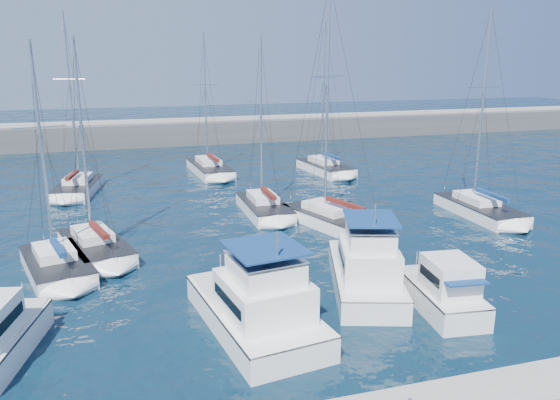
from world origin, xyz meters
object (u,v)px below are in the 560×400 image
object	(u,v)px
motor_yacht_port_inner	(258,308)
sailboat_mid_e	(479,209)
motor_yacht_stbd_outer	(444,293)
motor_yacht_stbd_inner	(366,271)
sailboat_mid_c	(264,207)
sailboat_back_a	(77,187)
sailboat_mid_b	(95,247)
sailboat_mid_d	(332,218)
sailboat_back_c	(325,167)
sailboat_back_b	(210,168)
sailboat_mid_a	(57,265)

from	to	relation	value
motor_yacht_port_inner	sailboat_mid_e	world-z (taller)	sailboat_mid_e
motor_yacht_stbd_outer	sailboat_mid_e	world-z (taller)	sailboat_mid_e
motor_yacht_stbd_inner	sailboat_mid_c	bearing A→B (deg)	112.76
sailboat_back_a	sailboat_mid_e	bearing A→B (deg)	-17.69
sailboat_mid_b	sailboat_mid_d	world-z (taller)	sailboat_mid_d
sailboat_mid_c	sailboat_back_c	xyz separation A→B (m)	(10.14, 13.11, 0.01)
sailboat_back_b	sailboat_mid_d	bearing A→B (deg)	-79.58
sailboat_mid_a	sailboat_mid_b	distance (m)	3.32
motor_yacht_port_inner	sailboat_mid_c	size ratio (longest dim) A/B	0.66
motor_yacht_stbd_inner	sailboat_back_b	size ratio (longest dim) A/B	0.62
sailboat_mid_a	sailboat_back_c	distance (m)	32.63
motor_yacht_stbd_inner	sailboat_mid_d	world-z (taller)	sailboat_mid_d
motor_yacht_port_inner	sailboat_back_c	size ratio (longest dim) A/B	0.58
sailboat_mid_b	sailboat_mid_e	xyz separation A→B (m)	(28.22, 0.67, 0.02)
motor_yacht_port_inner	sailboat_back_b	bearing A→B (deg)	75.71
sailboat_mid_d	motor_yacht_stbd_outer	bearing A→B (deg)	-108.97
sailboat_mid_e	sailboat_back_a	distance (m)	34.27
sailboat_mid_b	sailboat_back_b	distance (m)	24.43
sailboat_mid_a	motor_yacht_stbd_inner	bearing A→B (deg)	-39.69
sailboat_mid_b	sailboat_back_c	size ratio (longest dim) A/B	0.86
sailboat_back_b	motor_yacht_port_inner	bearing A→B (deg)	-100.37
motor_yacht_stbd_inner	motor_yacht_stbd_outer	world-z (taller)	motor_yacht_stbd_inner
sailboat_mid_b	sailboat_mid_e	size ratio (longest dim) A/B	0.86
sailboat_mid_b	sailboat_back_c	distance (m)	29.39
motor_yacht_stbd_outer	sailboat_mid_e	distance (m)	17.94
motor_yacht_stbd_outer	sailboat_mid_b	bearing A→B (deg)	148.19
sailboat_mid_e	motor_yacht_port_inner	bearing A→B (deg)	-148.12
sailboat_mid_e	sailboat_back_a	size ratio (longest dim) A/B	0.97
motor_yacht_stbd_outer	motor_yacht_port_inner	bearing A→B (deg)	-177.51
sailboat_back_b	sailboat_back_c	bearing A→B (deg)	-19.18
sailboat_mid_c	sailboat_back_c	world-z (taller)	sailboat_back_c
sailboat_mid_c	sailboat_back_a	size ratio (longest dim) A/B	0.86
motor_yacht_stbd_inner	sailboat_mid_c	size ratio (longest dim) A/B	0.65
motor_yacht_stbd_inner	motor_yacht_port_inner	bearing A→B (deg)	-141.13
sailboat_back_c	motor_yacht_port_inner	bearing A→B (deg)	-123.81
sailboat_mid_c	sailboat_mid_a	bearing A→B (deg)	-149.96
sailboat_back_c	motor_yacht_stbd_outer	bearing A→B (deg)	-108.70
motor_yacht_port_inner	sailboat_mid_a	world-z (taller)	sailboat_mid_a
sailboat_mid_a	sailboat_mid_d	distance (m)	18.72
sailboat_mid_e	sailboat_back_a	world-z (taller)	sailboat_back_a
sailboat_mid_b	sailboat_mid_e	distance (m)	28.23
motor_yacht_stbd_outer	sailboat_back_b	distance (m)	35.24
sailboat_mid_a	sailboat_mid_e	world-z (taller)	sailboat_mid_e
sailboat_mid_d	sailboat_back_c	distance (m)	18.57
motor_yacht_stbd_inner	sailboat_back_c	size ratio (longest dim) A/B	0.58
motor_yacht_stbd_outer	motor_yacht_stbd_inner	bearing A→B (deg)	136.54
motor_yacht_port_inner	sailboat_mid_a	distance (m)	13.40
motor_yacht_port_inner	sailboat_mid_e	size ratio (longest dim) A/B	0.58
sailboat_mid_a	sailboat_mid_c	xyz separation A→B (m)	(14.36, 8.43, 0.00)
motor_yacht_stbd_outer	sailboat_mid_c	distance (m)	19.06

